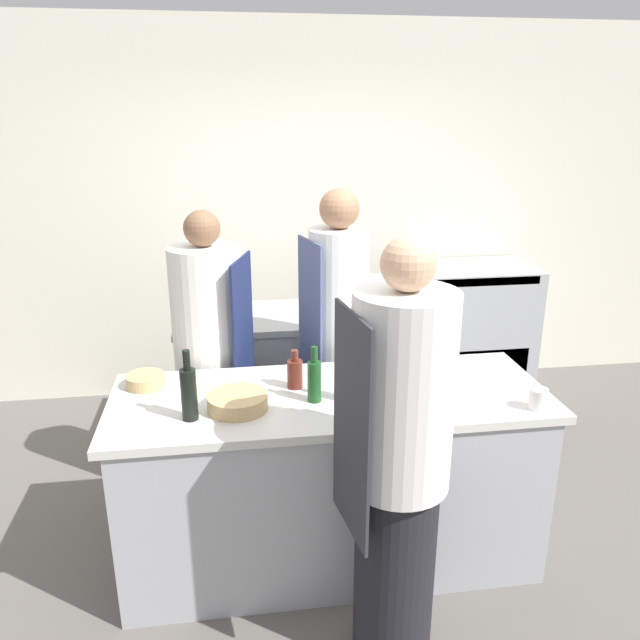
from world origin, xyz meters
The scene contains 20 objects.
ground_plane centered at (0.00, 0.00, 0.00)m, with size 16.00×16.00×0.00m, color #605B56.
wall_back centered at (0.00, 2.13, 1.40)m, with size 8.00×0.06×2.80m.
prep_counter centered at (0.00, 0.00, 0.45)m, with size 2.06×0.76×0.91m.
pass_counter centered at (0.03, 1.22, 0.45)m, with size 1.68×0.65×0.91m.
oven_range centered at (1.39, 1.77, 0.52)m, with size 0.91×0.61×1.04m.
chef_at_prep_near centered at (0.16, -0.63, 0.89)m, with size 0.42×0.40×1.78m.
chef_at_stove centered at (-0.57, 0.61, 0.84)m, with size 0.44×0.43×1.69m.
chef_at_pass_far centered at (0.15, 0.67, 0.90)m, with size 0.38×0.37×1.78m.
bottle_olive_oil centered at (0.37, -0.24, 1.03)m, with size 0.07×0.07×0.30m.
bottle_vinegar centered at (0.02, -0.29, 1.02)m, with size 0.08×0.08×0.30m.
bottle_wine centered at (-0.64, -0.16, 1.03)m, with size 0.07×0.07×0.32m.
bottle_cooking_oil centered at (-0.16, 0.10, 0.98)m, with size 0.07×0.07×0.19m.
bottle_sauce centered at (-0.09, -0.06, 1.01)m, with size 0.06×0.06×0.27m.
bottle_water centered at (0.09, -0.09, 1.02)m, with size 0.07×0.07×0.29m.
bowl_mixing_large centered at (-0.87, 0.21, 0.94)m, with size 0.19×0.19×0.06m.
bowl_prep_small centered at (0.21, -0.20, 0.94)m, with size 0.18×0.18×0.06m.
bowl_ceramic_blue centered at (-0.44, -0.09, 0.94)m, with size 0.27×0.27×0.07m.
cup centered at (0.89, -0.28, 0.95)m, with size 0.08×0.08×0.10m.
cutting_board centered at (0.65, 0.05, 0.91)m, with size 0.29×0.22×0.01m.
stockpot centered at (0.51, 1.20, 1.02)m, with size 0.26×0.26×0.22m.
Camera 1 is at (-0.44, -2.63, 2.19)m, focal length 35.00 mm.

